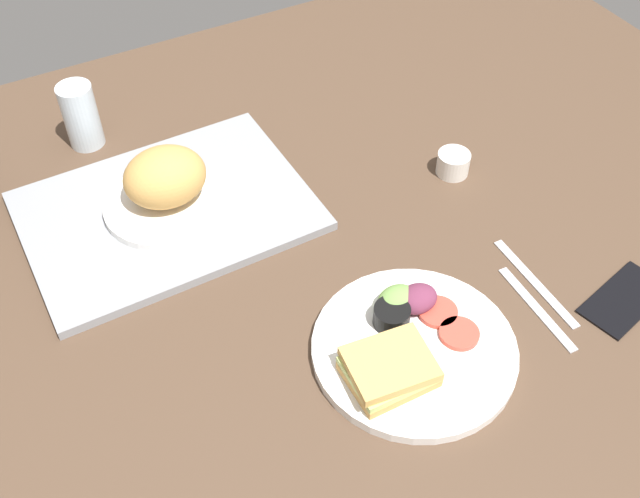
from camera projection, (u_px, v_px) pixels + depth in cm
name	position (u px, v px, depth cm)	size (l,w,h in cm)	color
ground_plane	(318.00, 291.00, 113.85)	(190.00, 150.00, 3.00)	#4C3828
serving_tray	(167.00, 211.00, 122.46)	(45.00, 33.00, 1.60)	gray
bread_plate_near	(165.00, 185.00, 119.03)	(19.64, 19.64, 10.40)	white
plate_with_salad	(409.00, 345.00, 103.08)	(28.35, 28.35, 5.40)	white
drinking_glass	(81.00, 116.00, 131.45)	(6.11, 6.11, 11.90)	silver
espresso_cup	(453.00, 163.00, 128.78)	(5.60, 5.60, 4.00)	silver
fork	(537.00, 308.00, 109.41)	(17.00, 1.40, 0.50)	#B7B7BC
knife	(535.00, 282.00, 112.79)	(19.00, 1.40, 0.50)	#B7B7BC
cell_phone	(625.00, 299.00, 110.40)	(14.40, 7.20, 0.80)	black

